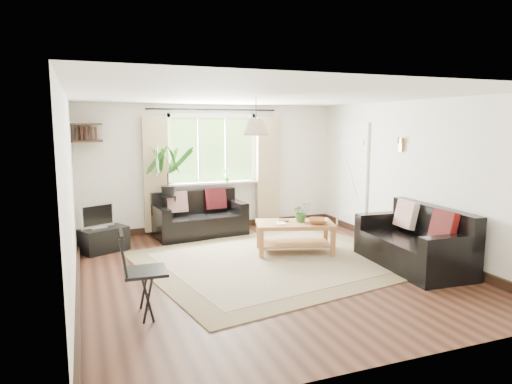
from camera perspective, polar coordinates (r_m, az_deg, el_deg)
name	(u,v)px	position (r m, az deg, el deg)	size (l,w,h in m)	color
floor	(266,269)	(6.52, 1.28, -9.66)	(5.50, 5.50, 0.00)	black
ceiling	(267,96)	(6.21, 1.35, 11.90)	(5.50, 5.50, 0.00)	white
wall_back	(212,168)	(8.84, -5.48, 3.06)	(5.00, 0.02, 2.40)	silver
wall_front	(395,227)	(3.89, 16.93, -4.20)	(5.00, 0.02, 2.40)	silver
wall_left	(70,195)	(5.79, -22.22, -0.38)	(0.02, 5.50, 2.40)	silver
wall_right	(414,178)	(7.56, 19.15, 1.71)	(0.02, 5.50, 2.40)	silver
rug	(278,260)	(6.92, 2.75, -8.50)	(3.82, 3.27, 0.02)	#BEB594
window	(213,150)	(8.78, -5.44, 5.31)	(2.50, 0.16, 2.16)	white
door	(352,178)	(8.92, 11.91, 1.67)	(0.06, 0.96, 2.06)	silver
corner_shelf	(86,133)	(8.23, -20.44, 6.98)	(0.50, 0.50, 0.34)	black
pendant_lamp	(256,123)	(6.57, 0.00, 8.66)	(0.36, 0.36, 0.54)	beige
wall_sconce	(400,142)	(7.70, 17.50, 5.94)	(0.12, 0.12, 0.28)	beige
sofa_back	(200,215)	(8.42, -7.02, -2.87)	(1.62, 0.81, 0.76)	black
sofa_right	(413,239)	(6.90, 18.99, -5.53)	(0.88, 1.75, 0.83)	black
coffee_table	(295,238)	(7.29, 4.86, -5.70)	(1.20, 0.66, 0.49)	brown
table_plant	(301,212)	(7.28, 5.69, -2.50)	(0.28, 0.24, 0.31)	#2B6528
bowl	(318,221)	(7.18, 7.78, -3.63)	(0.32, 0.32, 0.08)	#9A5F35
book_a	(276,224)	(7.09, 2.55, -3.97)	(0.15, 0.20, 0.02)	silver
book_b	(279,220)	(7.33, 2.87, -3.54)	(0.15, 0.20, 0.02)	#4F2E1F
tv_stand	(104,240)	(7.76, -18.48, -5.67)	(0.71, 0.40, 0.38)	black
tv	(97,215)	(7.67, -19.23, -2.78)	(0.55, 0.18, 0.42)	#A5A5AA
palm_stand	(168,192)	(8.31, -10.91, 0.01)	(0.64, 0.64, 1.65)	black
folding_chair	(146,273)	(5.03, -13.64, -9.83)	(0.48, 0.48, 0.94)	black
sill_plant	(227,175)	(8.81, -3.69, 2.18)	(0.14, 0.10, 0.27)	#2D6023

